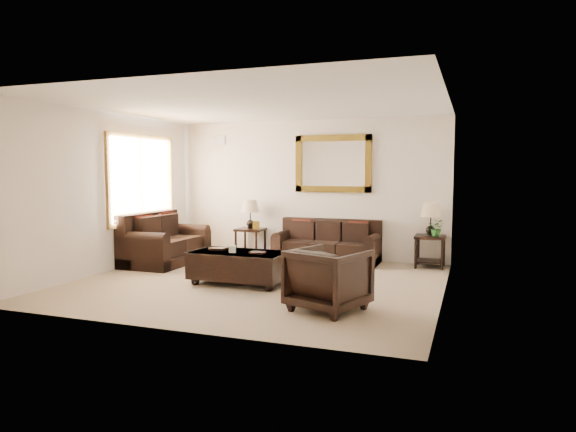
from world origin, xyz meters
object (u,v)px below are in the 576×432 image
at_px(sofa, 327,247).
at_px(loveseat, 163,245).
at_px(end_table_left, 250,220).
at_px(coffee_table, 239,264).
at_px(armchair, 329,276).
at_px(end_table_right, 431,225).

bearing_deg(sofa, loveseat, -157.39).
height_order(end_table_left, coffee_table, end_table_left).
bearing_deg(armchair, sofa, -54.56).
distance_m(sofa, end_table_left, 1.69).
bearing_deg(sofa, coffee_table, -108.03).
bearing_deg(sofa, armchair, -74.27).
xyz_separation_m(sofa, end_table_right, (1.86, 0.08, 0.46)).
height_order(sofa, end_table_right, end_table_right).
relative_size(sofa, end_table_left, 1.70).
bearing_deg(coffee_table, armchair, -29.16).
distance_m(sofa, coffee_table, 2.42).
bearing_deg(sofa, end_table_right, 2.55).
xyz_separation_m(end_table_left, end_table_right, (3.49, -0.00, 0.01)).
height_order(end_table_right, coffee_table, end_table_right).
bearing_deg(loveseat, coffee_table, -118.24).
relative_size(sofa, loveseat, 1.16).
bearing_deg(coffee_table, end_table_right, 43.41).
distance_m(sofa, armchair, 3.40).
distance_m(end_table_right, armchair, 3.50).
xyz_separation_m(end_table_right, coffee_table, (-2.61, -2.38, -0.44)).
relative_size(coffee_table, armchair, 1.73).
bearing_deg(end_table_right, loveseat, -164.95).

